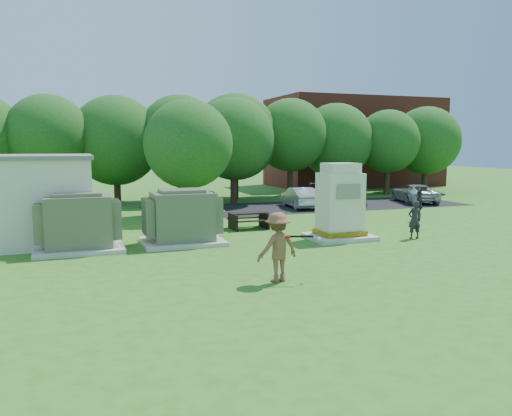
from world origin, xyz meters
name	(u,v)px	position (x,y,z in m)	size (l,w,h in m)	color
ground	(299,263)	(0.00, 0.00, 0.00)	(120.00, 120.00, 0.00)	#2D6619
brick_building	(353,143)	(18.00, 27.00, 4.00)	(15.00, 8.00, 8.00)	maroon
parking_strip	(310,206)	(7.00, 13.50, 0.01)	(20.00, 6.00, 0.01)	#232326
transformer_left	(79,223)	(-6.50, 4.50, 0.97)	(3.00, 2.40, 2.07)	beige
transformer_right	(182,218)	(-2.80, 4.50, 0.97)	(3.00, 2.40, 2.07)	beige
generator_cabinet	(340,206)	(3.29, 3.29, 1.32)	(2.48, 2.03, 3.02)	beige
picnic_table	(249,219)	(0.69, 6.87, 0.46)	(1.72, 1.29, 0.73)	black
batter	(278,247)	(-1.44, -1.70, 0.95)	(1.23, 0.71, 1.91)	brown
person_by_generator	(414,220)	(6.13, 2.33, 0.77)	(0.56, 0.37, 1.53)	black
person_at_picnic	(217,213)	(-0.77, 6.87, 0.76)	(0.74, 0.58, 1.52)	#C8698A
person_walking_right	(419,206)	(9.34, 6.17, 0.76)	(0.89, 0.37, 1.52)	#25262A
car_white	(204,201)	(0.12, 12.92, 0.63)	(1.49, 3.71, 1.26)	silver
car_silver_a	(299,197)	(6.05, 13.04, 0.62)	(1.32, 3.78, 1.25)	#ABACB0
car_dark	(337,194)	(8.95, 13.62, 0.66)	(1.85, 4.55, 1.32)	black
car_silver_b	(414,193)	(14.34, 13.04, 0.60)	(2.00, 4.34, 1.21)	#B1B2B6
batting_equipment	(299,237)	(-0.89, -1.89, 1.23)	(1.14, 0.33, 0.19)	black
tree_row	(206,139)	(1.75, 18.50, 4.15)	(41.30, 13.30, 7.30)	#47301E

